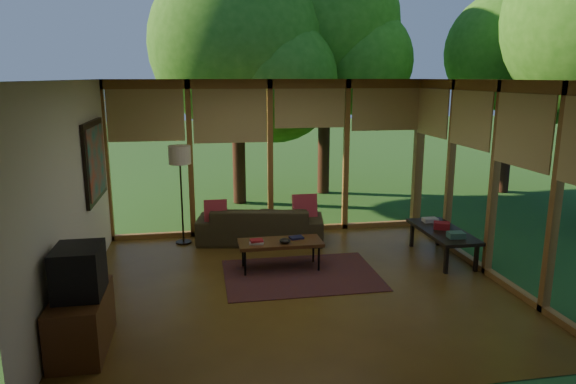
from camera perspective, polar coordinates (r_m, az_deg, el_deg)
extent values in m
plane|color=brown|center=(6.98, 1.01, -10.41)|extent=(5.50, 5.50, 0.00)
plane|color=silver|center=(6.42, 1.11, 12.35)|extent=(5.50, 5.50, 0.00)
cube|color=beige|center=(6.63, -22.98, -0.41)|extent=(0.04, 5.00, 2.70)
cube|color=beige|center=(4.23, 7.56, -6.58)|extent=(5.50, 0.04, 2.70)
cube|color=olive|center=(8.99, -1.98, 3.81)|extent=(5.50, 0.12, 2.70)
cube|color=olive|center=(7.58, 21.93, 1.22)|extent=(0.12, 5.00, 2.70)
plane|color=#295A21|center=(17.24, 22.61, 2.54)|extent=(40.00, 40.00, 0.00)
cylinder|color=#3E2016|center=(11.23, -5.62, 9.84)|extent=(0.28, 0.28, 4.38)
sphere|color=#235E15|center=(11.23, -5.76, 16.06)|extent=(3.66, 3.66, 3.66)
cylinder|color=#3E2016|center=(12.23, 4.03, 11.61)|extent=(0.28, 0.28, 5.03)
sphere|color=#235E15|center=(12.29, 4.13, 18.14)|extent=(3.40, 3.40, 3.40)
cylinder|color=#3E2016|center=(13.18, 22.58, 9.03)|extent=(0.28, 0.28, 4.23)
sphere|color=#235E15|center=(13.18, 23.03, 14.12)|extent=(2.74, 2.74, 2.74)
cube|color=maroon|center=(7.34, 1.47, -9.18)|extent=(2.15, 1.52, 0.01)
imported|color=#39321C|center=(8.71, -3.06, -3.55)|extent=(2.21, 1.18, 0.61)
cube|color=maroon|center=(8.53, -8.05, -2.16)|extent=(0.38, 0.20, 0.39)
cube|color=maroon|center=(8.70, 1.86, -1.64)|extent=(0.41, 0.22, 0.43)
cube|color=#B3AAA2|center=(7.32, -3.51, -5.62)|extent=(0.22, 0.18, 0.03)
cube|color=maroon|center=(7.31, -3.52, -5.40)|extent=(0.19, 0.15, 0.03)
cube|color=#161732|center=(7.53, 0.93, -5.08)|extent=(0.21, 0.18, 0.03)
ellipsoid|color=black|center=(7.32, -0.35, -5.43)|extent=(0.16, 0.16, 0.07)
cube|color=#542F17|center=(5.78, -21.96, -13.25)|extent=(0.50, 1.00, 0.60)
cube|color=black|center=(5.56, -22.22, -8.13)|extent=(0.45, 0.55, 0.50)
cube|color=#386351|center=(7.84, 18.16, -4.56)|extent=(0.24, 0.19, 0.08)
cube|color=maroon|center=(8.22, 16.71, -3.60)|extent=(0.28, 0.25, 0.11)
cube|color=#B3AAA2|center=(8.57, 15.51, -3.01)|extent=(0.23, 0.17, 0.06)
cylinder|color=black|center=(8.86, -11.52, -5.48)|extent=(0.26, 0.26, 0.03)
cylinder|color=black|center=(8.65, -11.74, -0.59)|extent=(0.03, 0.03, 1.52)
cylinder|color=beige|center=(8.52, -11.95, 4.06)|extent=(0.36, 0.36, 0.30)
cube|color=#542F17|center=(7.42, -0.86, -5.66)|extent=(1.20, 0.50, 0.05)
cylinder|color=black|center=(7.27, -4.79, -7.90)|extent=(0.03, 0.03, 0.38)
cylinder|color=black|center=(7.43, 3.45, -7.42)|extent=(0.03, 0.03, 0.38)
cylinder|color=black|center=(7.60, -5.04, -6.96)|extent=(0.03, 0.03, 0.38)
cylinder|color=black|center=(7.76, 2.83, -6.52)|extent=(0.03, 0.03, 0.38)
cube|color=black|center=(8.20, 16.83, -4.21)|extent=(0.60, 1.40, 0.05)
cube|color=black|center=(7.66, 17.17, -7.24)|extent=(0.05, 0.05, 0.40)
cube|color=black|center=(7.88, 20.18, -6.91)|extent=(0.05, 0.05, 0.40)
cube|color=black|center=(8.69, 13.61, -4.66)|extent=(0.05, 0.05, 0.40)
cube|color=black|center=(8.88, 16.34, -4.45)|extent=(0.05, 0.05, 0.40)
cube|color=black|center=(7.93, -20.70, 3.26)|extent=(0.05, 1.35, 1.15)
cube|color=#166366|center=(7.93, -20.49, 3.27)|extent=(0.02, 1.20, 1.00)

